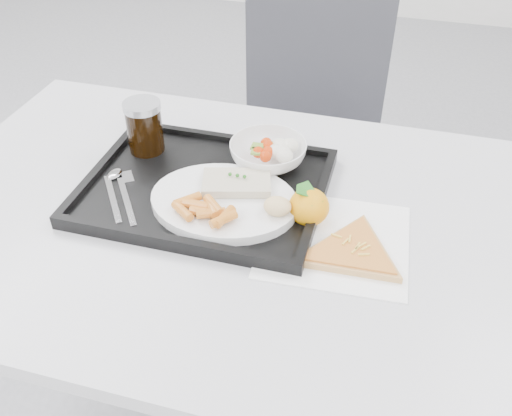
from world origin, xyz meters
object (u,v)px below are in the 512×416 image
at_px(tray, 205,189).
at_px(cola_glass, 144,126).
at_px(tangerine, 309,207).
at_px(pizza_slice, 352,252).
at_px(dinner_plate, 224,202).
at_px(chair, 307,126).
at_px(salad_bowl, 268,154).
at_px(table, 231,240).

height_order(tray, cola_glass, cola_glass).
bearing_deg(tangerine, pizza_slice, -37.79).
distance_m(dinner_plate, cola_glass, 0.26).
xyz_separation_m(chair, cola_glass, (-0.23, -0.56, 0.28)).
distance_m(salad_bowl, tangerine, 0.18).
height_order(cola_glass, tangerine, cola_glass).
distance_m(dinner_plate, pizza_slice, 0.25).
xyz_separation_m(tray, cola_glass, (-0.16, 0.09, 0.06)).
distance_m(dinner_plate, tangerine, 0.15).
xyz_separation_m(chair, salad_bowl, (0.02, -0.55, 0.25)).
xyz_separation_m(tray, pizza_slice, (0.29, -0.10, 0.00)).
bearing_deg(tangerine, tray, 170.43).
distance_m(tray, cola_glass, 0.19).
bearing_deg(dinner_plate, pizza_slice, -13.03).
relative_size(tray, pizza_slice, 1.53).
bearing_deg(tangerine, table, -174.89).
bearing_deg(tray, cola_glass, 150.55).
bearing_deg(cola_glass, tangerine, -18.79).
height_order(table, dinner_plate, dinner_plate).
xyz_separation_m(table, pizza_slice, (0.23, -0.06, 0.08)).
bearing_deg(pizza_slice, table, 166.52).
xyz_separation_m(dinner_plate, cola_glass, (-0.21, 0.14, 0.05)).
height_order(chair, dinner_plate, chair).
distance_m(dinner_plate, salad_bowl, 0.16).
bearing_deg(pizza_slice, tangerine, 142.21).
height_order(tray, pizza_slice, tray).
distance_m(table, pizza_slice, 0.25).
distance_m(chair, salad_bowl, 0.60).
distance_m(chair, dinner_plate, 0.74).
bearing_deg(dinner_plate, tray, 138.77).
distance_m(salad_bowl, cola_glass, 0.26).
bearing_deg(tangerine, chair, 100.78).
bearing_deg(pizza_slice, dinner_plate, 166.97).
relative_size(dinner_plate, salad_bowl, 1.78).
bearing_deg(chair, tangerine, -79.22).
bearing_deg(salad_bowl, pizza_slice, -46.41).
height_order(dinner_plate, tangerine, tangerine).
relative_size(table, salad_bowl, 7.89).
bearing_deg(cola_glass, table, -31.59).
bearing_deg(tray, pizza_slice, -19.24).
bearing_deg(table, tangerine, 5.11).
bearing_deg(tray, tangerine, -9.57).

